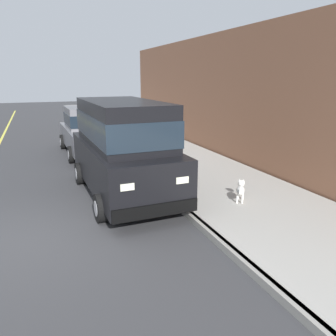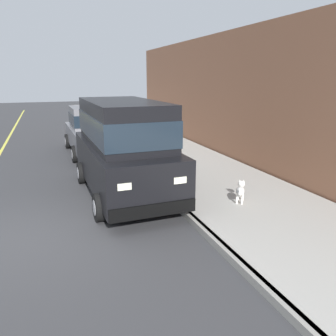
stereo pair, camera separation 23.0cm
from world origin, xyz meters
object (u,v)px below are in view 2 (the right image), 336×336
at_px(car_grey_sedan, 92,130).
at_px(dog_white, 240,190).
at_px(car_black_van, 123,144).
at_px(fire_hydrant, 162,164).

distance_m(car_grey_sedan, dog_white, 7.88).
distance_m(car_black_van, car_grey_sedan, 5.63).
relative_size(car_grey_sedan, dog_white, 7.29).
bearing_deg(fire_hydrant, car_black_van, -143.06).
relative_size(dog_white, fire_hydrant, 0.88).
bearing_deg(car_grey_sedan, car_black_van, -89.09).
bearing_deg(car_grey_sedan, fire_hydrant, -71.36).
bearing_deg(dog_white, car_black_van, 143.74).
xyz_separation_m(dog_white, fire_hydrant, (-1.03, 2.90, 0.05)).
xyz_separation_m(car_grey_sedan, fire_hydrant, (1.53, -4.53, -0.51)).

